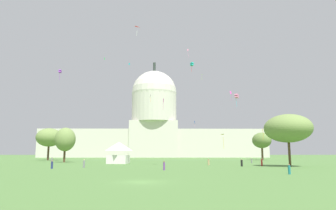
{
  "coord_description": "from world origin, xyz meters",
  "views": [
    {
      "loc": [
        2.17,
        -33.38,
        3.09
      ],
      "look_at": [
        4.21,
        99.59,
        23.81
      ],
      "focal_mm": 32.72,
      "sensor_mm": 36.0,
      "label": 1
    }
  ],
  "objects_px": {
    "kite_magenta_mid": "(231,94)",
    "kite_blue_low": "(195,122)",
    "kite_orange_low": "(263,132)",
    "person_teal_near_tree_west": "(289,170)",
    "tree_east_near": "(262,140)",
    "tree_east_mid": "(288,128)",
    "capitol_building": "(154,125)",
    "tree_west_mid": "(65,140)",
    "person_black_lawn_far_left": "(242,163)",
    "event_tent": "(119,152)",
    "kite_lime_high": "(202,75)",
    "kite_gold_low": "(224,136)",
    "kite_white_low": "(270,125)",
    "person_red_mid_center": "(262,162)",
    "kite_turquoise_mid": "(192,64)",
    "kite_pink_high": "(188,52)",
    "person_grey_back_left": "(84,164)",
    "kite_pink_mid": "(237,96)",
    "person_purple_back_right": "(164,166)",
    "person_grey_front_right": "(252,161)",
    "kite_black_mid": "(150,97)",
    "kite_magenta_mid_b": "(163,101)",
    "kite_violet_mid": "(60,71)",
    "person_tan_front_center": "(209,162)",
    "person_grey_mid_left": "(52,161)",
    "person_navy_edge_west": "(52,165)",
    "kite_green_high": "(105,59)",
    "kite_cyan_high": "(129,64)",
    "kite_red_high": "(136,28)",
    "tree_west_far": "(49,137)"
  },
  "relations": [
    {
      "from": "person_red_mid_center",
      "to": "kite_pink_high",
      "type": "height_order",
      "value": "kite_pink_high"
    },
    {
      "from": "event_tent",
      "to": "kite_pink_mid",
      "type": "distance_m",
      "value": 40.0
    },
    {
      "from": "kite_pink_high",
      "to": "kite_lime_high",
      "type": "xyz_separation_m",
      "value": [
        12.2,
        47.77,
        1.38
      ]
    },
    {
      "from": "tree_west_mid",
      "to": "person_teal_near_tree_west",
      "type": "height_order",
      "value": "tree_west_mid"
    },
    {
      "from": "tree_west_mid",
      "to": "person_teal_near_tree_west",
      "type": "xyz_separation_m",
      "value": [
        49.76,
        -55.09,
        -6.59
      ]
    },
    {
      "from": "person_purple_back_right",
      "to": "kite_magenta_mid_b",
      "type": "height_order",
      "value": "kite_magenta_mid_b"
    },
    {
      "from": "kite_blue_low",
      "to": "kite_gold_low",
      "type": "distance_m",
      "value": 52.93
    },
    {
      "from": "person_tan_front_center",
      "to": "kite_pink_high",
      "type": "height_order",
      "value": "kite_pink_high"
    },
    {
      "from": "tree_east_near",
      "to": "tree_east_mid",
      "type": "distance_m",
      "value": 61.56
    },
    {
      "from": "tree_west_mid",
      "to": "person_black_lawn_far_left",
      "type": "distance_m",
      "value": 57.9
    },
    {
      "from": "person_grey_back_left",
      "to": "kite_pink_mid",
      "type": "distance_m",
      "value": 52.89
    },
    {
      "from": "person_grey_front_right",
      "to": "kite_white_low",
      "type": "bearing_deg",
      "value": 162.95
    },
    {
      "from": "person_red_mid_center",
      "to": "event_tent",
      "type": "bearing_deg",
      "value": -106.65
    },
    {
      "from": "tree_east_near",
      "to": "person_red_mid_center",
      "type": "bearing_deg",
      "value": -108.05
    },
    {
      "from": "kite_gold_low",
      "to": "kite_violet_mid",
      "type": "bearing_deg",
      "value": 132.54
    },
    {
      "from": "person_grey_mid_left",
      "to": "kite_cyan_high",
      "type": "xyz_separation_m",
      "value": [
        10.93,
        92.09,
        55.94
      ]
    },
    {
      "from": "kite_turquoise_mid",
      "to": "kite_gold_low",
      "type": "distance_m",
      "value": 28.06
    },
    {
      "from": "person_grey_mid_left",
      "to": "person_grey_front_right",
      "type": "distance_m",
      "value": 57.71
    },
    {
      "from": "tree_east_mid",
      "to": "kite_violet_mid",
      "type": "height_order",
      "value": "kite_violet_mid"
    },
    {
      "from": "person_red_mid_center",
      "to": "kite_lime_high",
      "type": "xyz_separation_m",
      "value": [
        0.13,
        107.5,
        48.62
      ]
    },
    {
      "from": "event_tent",
      "to": "kite_lime_high",
      "type": "distance_m",
      "value": 108.42
    },
    {
      "from": "kite_white_low",
      "to": "kite_blue_low",
      "type": "bearing_deg",
      "value": -128.69
    },
    {
      "from": "person_tan_front_center",
      "to": "kite_red_high",
      "type": "relative_size",
      "value": 0.65
    },
    {
      "from": "kite_orange_low",
      "to": "person_teal_near_tree_west",
      "type": "bearing_deg",
      "value": -135.39
    },
    {
      "from": "person_navy_edge_west",
      "to": "person_red_mid_center",
      "type": "distance_m",
      "value": 46.16
    },
    {
      "from": "tree_west_far",
      "to": "person_black_lawn_far_left",
      "type": "distance_m",
      "value": 86.08
    },
    {
      "from": "kite_gold_low",
      "to": "kite_white_low",
      "type": "bearing_deg",
      "value": -30.99
    },
    {
      "from": "kite_magenta_mid",
      "to": "kite_blue_low",
      "type": "bearing_deg",
      "value": 1.88
    },
    {
      "from": "kite_red_high",
      "to": "kite_magenta_mid_b",
      "type": "distance_m",
      "value": 35.18
    },
    {
      "from": "person_navy_edge_west",
      "to": "kite_green_high",
      "type": "distance_m",
      "value": 135.19
    },
    {
      "from": "kite_red_high",
      "to": "kite_pink_mid",
      "type": "height_order",
      "value": "kite_red_high"
    },
    {
      "from": "kite_gold_low",
      "to": "kite_pink_mid",
      "type": "bearing_deg",
      "value": 0.28
    },
    {
      "from": "capitol_building",
      "to": "tree_west_mid",
      "type": "xyz_separation_m",
      "value": [
        -25.42,
        -103.6,
        -13.68
      ]
    },
    {
      "from": "kite_magenta_mid",
      "to": "kite_cyan_high",
      "type": "bearing_deg",
      "value": -8.77
    },
    {
      "from": "person_black_lawn_far_left",
      "to": "kite_magenta_mid",
      "type": "bearing_deg",
      "value": 160.79
    },
    {
      "from": "kite_green_high",
      "to": "kite_magenta_mid_b",
      "type": "relative_size",
      "value": 0.36
    },
    {
      "from": "person_navy_edge_west",
      "to": "kite_magenta_mid_b",
      "type": "distance_m",
      "value": 57.7
    },
    {
      "from": "tree_west_far",
      "to": "kite_blue_low",
      "type": "distance_m",
      "value": 63.99
    },
    {
      "from": "kite_magenta_mid",
      "to": "kite_pink_high",
      "type": "height_order",
      "value": "kite_pink_high"
    },
    {
      "from": "capitol_building",
      "to": "kite_black_mid",
      "type": "distance_m",
      "value": 71.45
    },
    {
      "from": "person_navy_edge_west",
      "to": "person_grey_back_left",
      "type": "xyz_separation_m",
      "value": [
        5.25,
        3.57,
        0.0
      ]
    },
    {
      "from": "person_tan_front_center",
      "to": "kite_blue_low",
      "type": "distance_m",
      "value": 67.98
    },
    {
      "from": "person_grey_front_right",
      "to": "kite_violet_mid",
      "type": "xyz_separation_m",
      "value": [
        -62.82,
        16.32,
        31.03
      ]
    },
    {
      "from": "person_black_lawn_far_left",
      "to": "kite_pink_mid",
      "type": "height_order",
      "value": "kite_pink_mid"
    },
    {
      "from": "kite_turquoise_mid",
      "to": "kite_pink_mid",
      "type": "relative_size",
      "value": 0.79
    },
    {
      "from": "person_black_lawn_far_left",
      "to": "kite_blue_low",
      "type": "bearing_deg",
      "value": 174.22
    },
    {
      "from": "event_tent",
      "to": "person_purple_back_right",
      "type": "relative_size",
      "value": 4.47
    },
    {
      "from": "person_red_mid_center",
      "to": "kite_turquoise_mid",
      "type": "relative_size",
      "value": 0.55
    },
    {
      "from": "tree_east_near",
      "to": "person_grey_mid_left",
      "type": "bearing_deg",
      "value": -151.49
    },
    {
      "from": "person_tan_front_center",
      "to": "kite_lime_high",
      "type": "distance_m",
      "value": 114.8
    }
  ]
}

